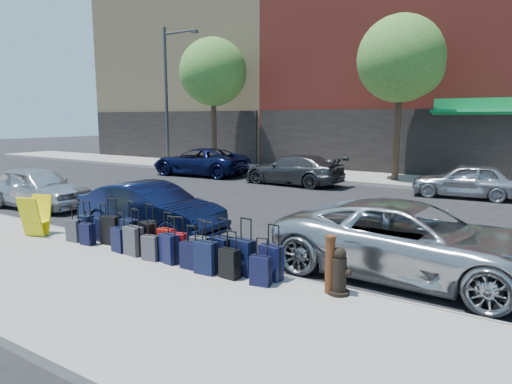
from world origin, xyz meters
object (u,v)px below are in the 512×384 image
Objects in this scene: tree_center at (404,61)px; car_far_2 at (467,180)px; car_near_1 at (151,209)px; fire_hydrant at (339,273)px; bollard at (330,264)px; car_near_0 at (37,188)px; tree_left at (215,74)px; car_near_2 at (412,241)px; suitcase_front_5 at (166,242)px; streetlight at (169,89)px; display_rack at (36,216)px; car_far_0 at (200,162)px; car_far_1 at (294,170)px.

car_far_2 is at bearing -37.40° from tree_center.
fire_hydrant is at bearing -106.59° from car_near_1.
car_near_0 is (-11.29, 1.93, 0.04)m from bollard.
tree_left is 19.55m from car_near_2.
car_near_0 reaches higher than suitcase_front_5.
car_near_0 is at bearing -123.67° from tree_center.
streetlight is 2.01× the size of car_near_1.
streetlight reaches higher than car_far_2.
bollard is 0.99× the size of display_rack.
car_near_0 reaches higher than bollard.
tree_left is 8.04× the size of suitcase_front_5.
streetlight reaches higher than fire_hydrant.
car_far_0 is (-5.11, 12.10, 0.09)m from display_rack.
streetlight is 10.30× the size of fire_hydrant.
car_near_0 is at bearing 83.86° from car_near_1.
fire_hydrant is 0.81× the size of display_rack.
bollard is 2.04m from car_near_2.
car_far_0 is (-9.46, -2.69, -4.70)m from tree_center.
car_far_2 is (7.02, 0.51, -0.02)m from car_far_1.
car_near_1 reaches higher than car_far_2.
car_near_2 reaches higher than car_near_1.
bollard is 5.80m from car_near_1.
car_near_0 is at bearing -79.65° from tree_left.
car_near_1 is (7.95, -12.78, -4.76)m from tree_left.
tree_center is 15.60m from car_near_0.
fire_hydrant is (13.69, -14.26, -4.90)m from tree_left.
tree_left reaches higher than car_far_0.
tree_left reaches higher than fire_hydrant.
bollard is at bearing -77.97° from tree_center.
car_near_2 is 9.97m from car_far_2.
car_near_1 is at bearing -47.95° from streetlight.
streetlight is at bearing 104.31° from display_rack.
car_near_2 reaches higher than fire_hydrant.
car_far_0 is at bearing 32.36° from car_near_1.
car_near_2 is (14.34, -12.42, -4.71)m from tree_left.
tree_left is at bearing 134.03° from fire_hydrant.
suitcase_front_5 is (-0.58, -14.27, -4.98)m from tree_center.
tree_center reaches higher than car_near_0.
car_near_2 is (8.19, 2.36, 0.08)m from display_rack.
suitcase_front_5 is at bearing -55.18° from tree_left.
car_near_1 is 6.39m from car_near_2.
suitcase_front_5 is 0.95× the size of bollard.
tree_left reaches higher than bollard.
car_far_2 is at bearing 86.00° from car_far_0.
suitcase_front_5 is 0.94× the size of display_rack.
bollard is 0.21× the size of car_far_1.
car_far_0 is at bearing -90.05° from car_far_1.
tree_left is 1.00× the size of tree_center.
car_far_1 is at bearing 68.72° from display_rack.
car_near_2 is 1.09× the size of car_far_1.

